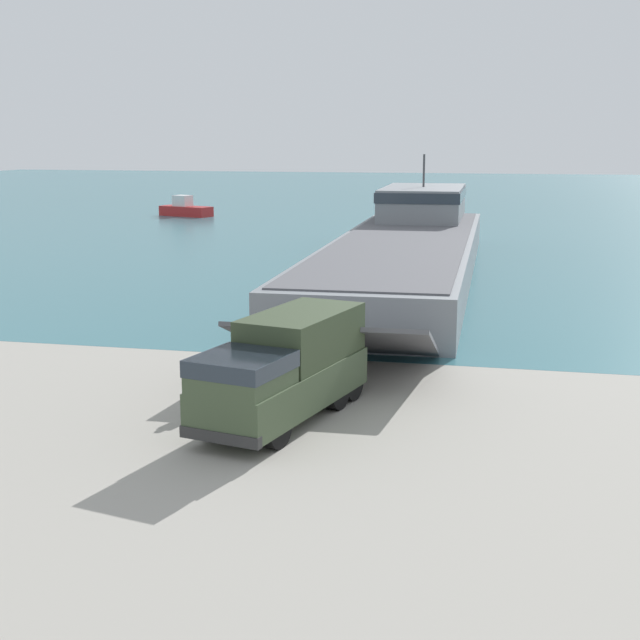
{
  "coord_description": "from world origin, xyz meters",
  "views": [
    {
      "loc": [
        7.18,
        -29.02,
        8.41
      ],
      "look_at": [
        0.54,
        0.99,
        2.07
      ],
      "focal_mm": 50.0,
      "sensor_mm": 36.0,
      "label": 1
    }
  ],
  "objects_px": {
    "landing_craft": "(408,244)",
    "soldier_on_ramp": "(215,374)",
    "military_truck": "(284,368)",
    "moored_boat_a": "(185,209)"
  },
  "relations": [
    {
      "from": "military_truck",
      "to": "soldier_on_ramp",
      "type": "bearing_deg",
      "value": -95.22
    },
    {
      "from": "landing_craft",
      "to": "military_truck",
      "type": "xyz_separation_m",
      "value": [
        0.06,
        -31.1,
        -0.09
      ]
    },
    {
      "from": "landing_craft",
      "to": "soldier_on_ramp",
      "type": "relative_size",
      "value": 24.96
    },
    {
      "from": "landing_craft",
      "to": "military_truck",
      "type": "height_order",
      "value": "landing_craft"
    },
    {
      "from": "military_truck",
      "to": "soldier_on_ramp",
      "type": "height_order",
      "value": "military_truck"
    },
    {
      "from": "military_truck",
      "to": "soldier_on_ramp",
      "type": "xyz_separation_m",
      "value": [
        -2.48,
        0.83,
        -0.55
      ]
    },
    {
      "from": "landing_craft",
      "to": "soldier_on_ramp",
      "type": "height_order",
      "value": "landing_craft"
    },
    {
      "from": "soldier_on_ramp",
      "to": "moored_boat_a",
      "type": "height_order",
      "value": "moored_boat_a"
    },
    {
      "from": "military_truck",
      "to": "soldier_on_ramp",
      "type": "distance_m",
      "value": 2.67
    },
    {
      "from": "landing_craft",
      "to": "moored_boat_a",
      "type": "height_order",
      "value": "landing_craft"
    }
  ]
}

